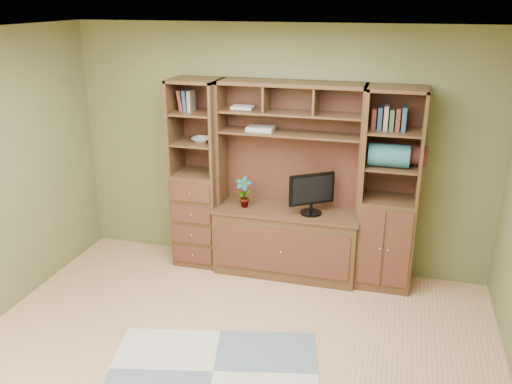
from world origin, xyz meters
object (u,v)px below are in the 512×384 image
(center_hutch, at_px, (287,183))
(monitor, at_px, (312,186))
(right_tower, at_px, (389,191))
(left_tower, at_px, (198,174))

(center_hutch, height_order, monitor, center_hutch)
(right_tower, relative_size, monitor, 3.44)
(left_tower, bearing_deg, right_tower, 0.00)
(left_tower, distance_m, right_tower, 2.02)
(left_tower, distance_m, monitor, 1.26)
(monitor, bearing_deg, right_tower, -28.64)
(left_tower, xyz_separation_m, monitor, (1.26, -0.07, 0.00))
(center_hutch, relative_size, left_tower, 1.00)
(center_hutch, distance_m, monitor, 0.26)
(right_tower, bearing_deg, monitor, -174.39)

